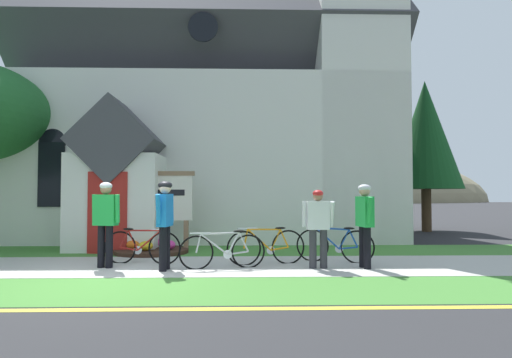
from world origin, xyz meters
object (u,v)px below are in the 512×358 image
at_px(church_sign, 155,198).
at_px(cyclist_in_red_jersey, 365,219).
at_px(bicycle_white, 142,247).
at_px(bicycle_orange, 335,245).
at_px(cyclist_in_orange_jersey, 106,217).
at_px(roadside_conifer, 425,135).
at_px(cyclist_in_yellow_jersey, 165,217).
at_px(cyclist_in_white_jersey, 318,223).
at_px(bicycle_blue, 223,251).
at_px(bicycle_yellow, 267,246).

relative_size(church_sign, cyclist_in_red_jersey, 1.24).
bearing_deg(bicycle_white, bicycle_orange, 1.25).
bearing_deg(cyclist_in_red_jersey, cyclist_in_orange_jersey, 178.09).
bearing_deg(roadside_conifer, cyclist_in_yellow_jersey, -135.92).
bearing_deg(roadside_conifer, cyclist_in_white_jersey, -124.62).
bearing_deg(bicycle_orange, cyclist_in_white_jersey, -122.29).
bearing_deg(bicycle_blue, church_sign, 125.41).
bearing_deg(bicycle_orange, cyclist_in_orange_jersey, -172.42).
bearing_deg(cyclist_in_white_jersey, bicycle_yellow, 152.17).
relative_size(bicycle_white, bicycle_blue, 0.98).
height_order(bicycle_orange, cyclist_in_red_jersey, cyclist_in_red_jersey).
bearing_deg(cyclist_in_orange_jersey, bicycle_yellow, 6.41).
bearing_deg(cyclist_in_red_jersey, bicycle_blue, 178.60).
height_order(church_sign, cyclist_in_orange_jersey, church_sign).
height_order(bicycle_blue, cyclist_in_yellow_jersey, cyclist_in_yellow_jersey).
bearing_deg(cyclist_in_orange_jersey, bicycle_orange, 7.58).
relative_size(cyclist_in_white_jersey, cyclist_in_red_jersey, 0.93).
relative_size(bicycle_white, cyclist_in_white_jersey, 1.07).
bearing_deg(cyclist_in_red_jersey, bicycle_white, 171.13).
bearing_deg(bicycle_orange, church_sign, 155.68).
distance_m(bicycle_yellow, cyclist_in_white_jersey, 1.28).
xyz_separation_m(cyclist_in_yellow_jersey, cyclist_in_white_jersey, (3.10, 0.15, -0.13)).
bearing_deg(cyclist_in_orange_jersey, roadside_conifer, 39.26).
bearing_deg(church_sign, cyclist_in_yellow_jersey, -74.71).
distance_m(cyclist_in_yellow_jersey, cyclist_in_white_jersey, 3.10).
xyz_separation_m(bicycle_white, bicycle_blue, (1.80, -0.66, -0.01)).
height_order(cyclist_in_orange_jersey, cyclist_in_red_jersey, cyclist_in_orange_jersey).
relative_size(bicycle_orange, bicycle_blue, 0.94).
bearing_deg(bicycle_yellow, cyclist_in_orange_jersey, -173.59).
bearing_deg(bicycle_yellow, cyclist_in_red_jersey, -15.56).
height_order(bicycle_orange, bicycle_white, bicycle_orange).
relative_size(church_sign, bicycle_blue, 1.22).
height_order(cyclist_in_white_jersey, cyclist_in_red_jersey, cyclist_in_red_jersey).
height_order(cyclist_in_red_jersey, roadside_conifer, roadside_conifer).
relative_size(cyclist_in_orange_jersey, roadside_conifer, 0.29).
bearing_deg(cyclist_in_white_jersey, bicycle_white, 169.07).
distance_m(church_sign, bicycle_orange, 4.96).
distance_m(bicycle_yellow, bicycle_blue, 1.04).
height_order(church_sign, bicycle_blue, church_sign).
distance_m(bicycle_orange, cyclist_in_orange_jersey, 4.98).
relative_size(bicycle_white, cyclist_in_orange_jersey, 0.97).
relative_size(cyclist_in_yellow_jersey, roadside_conifer, 0.29).
bearing_deg(cyclist_in_white_jersey, church_sign, 144.21).
distance_m(church_sign, cyclist_in_yellow_jersey, 3.10).
xyz_separation_m(bicycle_orange, cyclist_in_yellow_jersey, (-3.61, -0.97, 0.68)).
relative_size(bicycle_yellow, cyclist_in_yellow_jersey, 0.96).
xyz_separation_m(bicycle_white, cyclist_in_orange_jersey, (-0.62, -0.56, 0.68)).
xyz_separation_m(bicycle_white, cyclist_in_red_jersey, (4.71, -0.74, 0.64)).
bearing_deg(cyclist_in_orange_jersey, bicycle_white, 42.03).
bearing_deg(cyclist_in_yellow_jersey, church_sign, 105.29).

